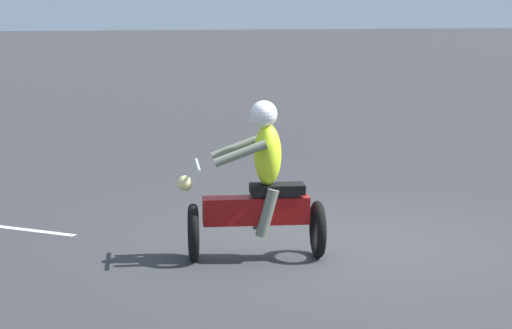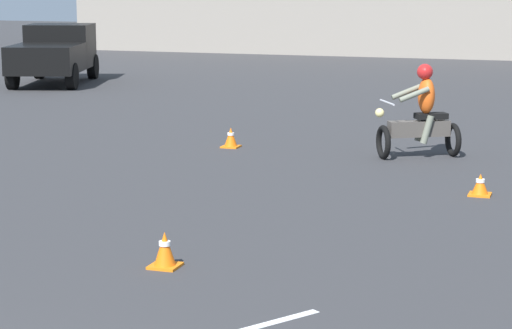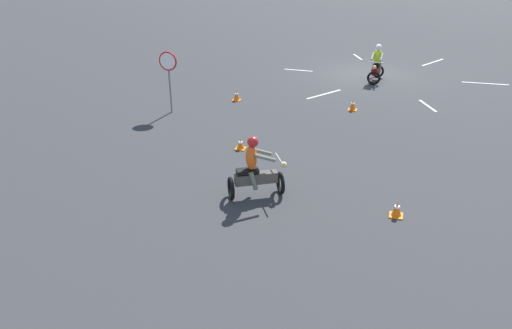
# 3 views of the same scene
# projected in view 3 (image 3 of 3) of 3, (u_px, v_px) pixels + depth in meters

# --- Properties ---
(ground_plane) EXTENTS (120.00, 120.00, 0.00)m
(ground_plane) POSITION_uv_depth(u_px,v_px,m) (366.00, 74.00, 23.97)
(ground_plane) COLOR #333335
(motorcycle_rider_foreground) EXTENTS (0.71, 1.53, 1.66)m
(motorcycle_rider_foreground) POSITION_uv_depth(u_px,v_px,m) (377.00, 65.00, 22.59)
(motorcycle_rider_foreground) COLOR black
(motorcycle_rider_foreground) RESTS_ON ground
(motorcycle_rider_background) EXTENTS (1.51, 1.23, 1.66)m
(motorcycle_rider_background) POSITION_uv_depth(u_px,v_px,m) (255.00, 171.00, 12.57)
(motorcycle_rider_background) COLOR black
(motorcycle_rider_background) RESTS_ON ground
(stop_sign) EXTENTS (0.70, 0.08, 2.30)m
(stop_sign) POSITION_uv_depth(u_px,v_px,m) (169.00, 70.00, 18.21)
(stop_sign) COLOR slate
(stop_sign) RESTS_ON ground
(traffic_cone_near_right) EXTENTS (0.32, 0.32, 0.40)m
(traffic_cone_near_right) POSITION_uv_depth(u_px,v_px,m) (353.00, 105.00, 19.03)
(traffic_cone_near_right) COLOR orange
(traffic_cone_near_right) RESTS_ON ground
(traffic_cone_mid_center) EXTENTS (0.32, 0.32, 0.41)m
(traffic_cone_mid_center) POSITION_uv_depth(u_px,v_px,m) (237.00, 96.00, 20.14)
(traffic_cone_mid_center) COLOR orange
(traffic_cone_mid_center) RESTS_ON ground
(traffic_cone_mid_left) EXTENTS (0.32, 0.32, 0.32)m
(traffic_cone_mid_left) POSITION_uv_depth(u_px,v_px,m) (241.00, 144.00, 15.63)
(traffic_cone_mid_left) COLOR orange
(traffic_cone_mid_left) RESTS_ON ground
(traffic_cone_far_right) EXTENTS (0.32, 0.32, 0.38)m
(traffic_cone_far_right) POSITION_uv_depth(u_px,v_px,m) (397.00, 210.00, 11.90)
(traffic_cone_far_right) COLOR orange
(traffic_cone_far_right) RESTS_ON ground
(lane_stripe_e) EXTENTS (1.42, 0.12, 0.01)m
(lane_stripe_e) POSITION_uv_depth(u_px,v_px,m) (299.00, 70.00, 24.65)
(lane_stripe_e) COLOR silver
(lane_stripe_e) RESTS_ON ground
(lane_stripe_ne) EXTENTS (1.20, 1.75, 0.01)m
(lane_stripe_ne) POSITION_uv_depth(u_px,v_px,m) (324.00, 94.00, 20.99)
(lane_stripe_ne) COLOR silver
(lane_stripe_ne) RESTS_ON ground
(lane_stripe_nw) EXTENTS (0.72, 1.40, 0.01)m
(lane_stripe_nw) POSITION_uv_depth(u_px,v_px,m) (428.00, 106.00, 19.60)
(lane_stripe_nw) COLOR silver
(lane_stripe_nw) RESTS_ON ground
(lane_stripe_w) EXTENTS (2.00, 0.21, 0.01)m
(lane_stripe_w) POSITION_uv_depth(u_px,v_px,m) (485.00, 83.00, 22.50)
(lane_stripe_w) COLOR silver
(lane_stripe_w) RESTS_ON ground
(lane_stripe_sw) EXTENTS (1.15, 1.96, 0.01)m
(lane_stripe_sw) POSITION_uv_depth(u_px,v_px,m) (433.00, 62.00, 26.14)
(lane_stripe_sw) COLOR silver
(lane_stripe_sw) RESTS_ON ground
(lane_stripe_se) EXTENTS (0.68, 1.28, 0.01)m
(lane_stripe_se) POSITION_uv_depth(u_px,v_px,m) (358.00, 57.00, 27.30)
(lane_stripe_se) COLOR silver
(lane_stripe_se) RESTS_ON ground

